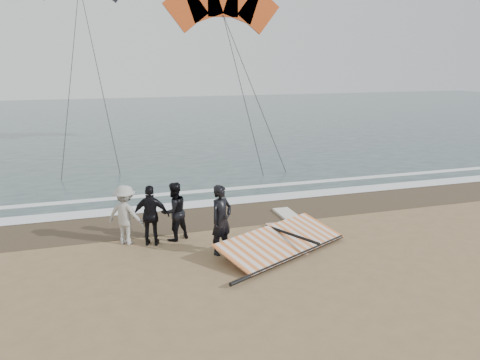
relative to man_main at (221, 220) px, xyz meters
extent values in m
plane|color=#8C704C|center=(1.03, -1.25, -0.98)|extent=(120.00, 120.00, 0.00)
cube|color=#233838|center=(1.03, 31.75, -0.97)|extent=(120.00, 54.00, 0.02)
cube|color=#4C3D2B|center=(1.03, 3.25, -0.97)|extent=(120.00, 2.80, 0.01)
cube|color=white|center=(1.03, 4.65, -0.95)|extent=(120.00, 0.90, 0.01)
cube|color=white|center=(1.03, 6.35, -0.95)|extent=(120.00, 0.45, 0.01)
imported|color=black|center=(0.00, 0.00, 0.00)|extent=(0.85, 0.77, 1.96)
cube|color=silver|center=(2.11, 0.44, -0.93)|extent=(1.03, 2.53, 0.10)
cube|color=white|center=(3.03, 2.05, -0.94)|extent=(0.58, 2.14, 0.09)
imported|color=black|center=(-1.07, 1.41, -0.10)|extent=(1.06, 0.97, 1.77)
imported|color=black|center=(-1.77, 1.21, -0.09)|extent=(1.12, 0.70, 1.78)
imported|color=#A5A4A0|center=(-2.47, 1.51, -0.10)|extent=(1.31, 1.20, 1.77)
cube|color=black|center=(1.46, 0.25, -0.93)|extent=(2.68, 1.74, 0.10)
cube|color=orange|center=(1.66, -0.35, -0.68)|extent=(4.16, 3.06, 0.41)
cylinder|color=black|center=(1.66, -1.13, -0.87)|extent=(4.10, 2.08, 0.10)
cylinder|color=black|center=(1.96, -0.35, -0.53)|extent=(0.93, 1.79, 0.08)
cylinder|color=#262626|center=(4.33, 11.91, 2.98)|extent=(0.04, 0.04, 11.02)
cylinder|color=#262626|center=(4.98, 12.09, 2.98)|extent=(0.04, 0.04, 10.80)
cylinder|color=#262626|center=(-4.04, 15.54, 4.00)|extent=(0.04, 0.04, 14.90)
cylinder|color=#262626|center=(-2.74, 15.71, 4.00)|extent=(0.04, 0.04, 14.63)
camera|label=1|loc=(-3.16, -11.75, 4.23)|focal=35.00mm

